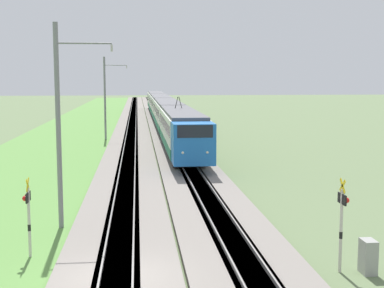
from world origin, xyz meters
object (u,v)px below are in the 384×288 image
crossing_signal_aux (28,211)px  equipment_cabinet (368,257)px  passenger_train (164,109)px  catenary_mast_near (60,125)px  crossing_signal_far (342,216)px  catenary_mast_mid (105,98)px

crossing_signal_aux → equipment_cabinet: (-2.69, -12.11, -1.29)m
crossing_signal_aux → equipment_cabinet: 12.47m
equipment_cabinet → crossing_signal_aux: bearing=77.5°
passenger_train → catenary_mast_near: size_ratio=9.07×
crossing_signal_aux → equipment_cabinet: size_ratio=2.58×
passenger_train → crossing_signal_far: (-59.44, -3.30, -0.37)m
crossing_signal_aux → catenary_mast_mid: bearing=-91.0°
catenary_mast_near → catenary_mast_mid: (34.91, -0.00, -0.05)m
crossing_signal_far → passenger_train: bearing=93.2°
passenger_train → catenary_mast_near: (-53.03, 7.21, 2.35)m
passenger_train → crossing_signal_aux: passenger_train is taller
equipment_cabinet → catenary_mast_mid: bearing=15.4°
passenger_train → catenary_mast_near: catenary_mast_near is taller
crossing_signal_aux → catenary_mast_near: catenary_mast_near is taller
passenger_train → crossing_signal_aux: size_ratio=26.71×
crossing_signal_far → equipment_cabinet: size_ratio=2.76×
passenger_train → crossing_signal_aux: (-56.98, 7.89, -0.51)m
crossing_signal_far → catenary_mast_near: size_ratio=0.36×
passenger_train → catenary_mast_mid: size_ratio=9.17×
catenary_mast_mid → crossing_signal_aux: bearing=179.0°
crossing_signal_far → equipment_cabinet: 1.72m
catenary_mast_near → catenary_mast_mid: 34.91m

